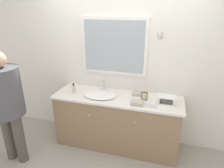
% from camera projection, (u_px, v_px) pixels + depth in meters
% --- Properties ---
extents(ground_plane, '(14.00, 14.00, 0.00)m').
position_uv_depth(ground_plane, '(111.00, 156.00, 3.04)').
color(ground_plane, '#9E998E').
extents(wall_back, '(8.00, 0.18, 2.55)m').
position_uv_depth(wall_back, '(122.00, 63.00, 3.14)').
color(wall_back, white).
rests_on(wall_back, ground_plane).
extents(vanity_counter, '(1.94, 0.61, 0.85)m').
position_uv_depth(vanity_counter, '(117.00, 121.00, 3.16)').
color(vanity_counter, '#937556').
rests_on(vanity_counter, ground_plane).
extents(sink_basin, '(0.50, 0.42, 0.21)m').
position_uv_depth(sink_basin, '(100.00, 94.00, 3.04)').
color(sink_basin, white).
rests_on(sink_basin, vanity_counter).
extents(soap_bottle, '(0.06, 0.06, 0.16)m').
position_uv_depth(soap_bottle, '(74.00, 89.00, 3.13)').
color(soap_bottle, beige).
rests_on(soap_bottle, vanity_counter).
extents(appliance_box, '(0.25, 0.16, 0.11)m').
position_uv_depth(appliance_box, '(166.00, 100.00, 2.79)').
color(appliance_box, white).
rests_on(appliance_box, vanity_counter).
extents(picture_frame, '(0.09, 0.01, 0.13)m').
position_uv_depth(picture_frame, '(144.00, 96.00, 2.87)').
color(picture_frame, brown).
rests_on(picture_frame, vanity_counter).
extents(hand_towel_near_sink, '(0.17, 0.13, 0.05)m').
position_uv_depth(hand_towel_near_sink, '(137.00, 103.00, 2.76)').
color(hand_towel_near_sink, '#B7A899').
rests_on(hand_towel_near_sink, vanity_counter).
extents(hand_towel_far_corner, '(0.17, 0.12, 0.04)m').
position_uv_depth(hand_towel_far_corner, '(138.00, 94.00, 3.06)').
color(hand_towel_far_corner, '#B7A899').
rests_on(hand_towel_far_corner, vanity_counter).
extents(metal_tray, '(0.16, 0.09, 0.01)m').
position_uv_depth(metal_tray, '(151.00, 106.00, 2.72)').
color(metal_tray, silver).
rests_on(metal_tray, vanity_counter).
extents(person, '(0.44, 0.44, 1.62)m').
position_uv_depth(person, '(6.00, 98.00, 2.63)').
color(person, '#514C47').
rests_on(person, ground_plane).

